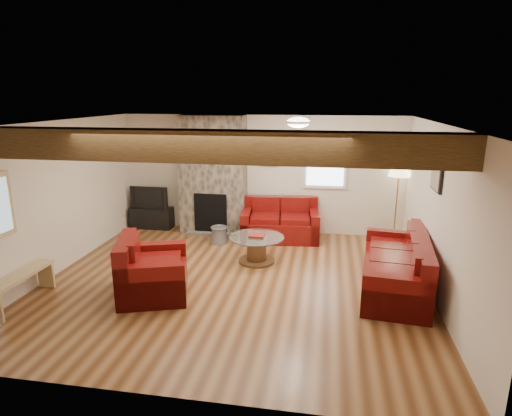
{
  "coord_description": "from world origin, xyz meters",
  "views": [
    {
      "loc": [
        1.41,
        -6.17,
        2.9
      ],
      "look_at": [
        0.29,
        0.4,
        1.13
      ],
      "focal_mm": 30.0,
      "sensor_mm": 36.0,
      "label": 1
    }
  ],
  "objects_px": {
    "television": "(151,197)",
    "floor_lamp": "(399,173)",
    "loveseat": "(280,220)",
    "armchair_red": "(153,266)",
    "coffee_table": "(257,249)",
    "sofa_three": "(395,263)",
    "tv_cabinet": "(152,218)"
  },
  "relations": [
    {
      "from": "television",
      "to": "floor_lamp",
      "type": "xyz_separation_m",
      "value": [
        5.25,
        0.02,
        0.68
      ]
    },
    {
      "from": "loveseat",
      "to": "armchair_red",
      "type": "bearing_deg",
      "value": -124.41
    },
    {
      "from": "loveseat",
      "to": "coffee_table",
      "type": "relative_size",
      "value": 1.61
    },
    {
      "from": "sofa_three",
      "to": "armchair_red",
      "type": "height_order",
      "value": "armchair_red"
    },
    {
      "from": "sofa_three",
      "to": "coffee_table",
      "type": "bearing_deg",
      "value": -101.25
    },
    {
      "from": "tv_cabinet",
      "to": "floor_lamp",
      "type": "height_order",
      "value": "floor_lamp"
    },
    {
      "from": "tv_cabinet",
      "to": "sofa_three",
      "type": "bearing_deg",
      "value": -25.38
    },
    {
      "from": "loveseat",
      "to": "television",
      "type": "xyz_separation_m",
      "value": [
        -2.93,
        0.3,
        0.3
      ]
    },
    {
      "from": "loveseat",
      "to": "armchair_red",
      "type": "relative_size",
      "value": 1.43
    },
    {
      "from": "coffee_table",
      "to": "tv_cabinet",
      "type": "distance_m",
      "value": 3.12
    },
    {
      "from": "coffee_table",
      "to": "television",
      "type": "relative_size",
      "value": 1.13
    },
    {
      "from": "armchair_red",
      "to": "television",
      "type": "bearing_deg",
      "value": 5.53
    },
    {
      "from": "sofa_three",
      "to": "floor_lamp",
      "type": "bearing_deg",
      "value": 178.37
    },
    {
      "from": "television",
      "to": "sofa_three",
      "type": "bearing_deg",
      "value": -25.38
    },
    {
      "from": "armchair_red",
      "to": "floor_lamp",
      "type": "bearing_deg",
      "value": -68.76
    },
    {
      "from": "loveseat",
      "to": "coffee_table",
      "type": "distance_m",
      "value": 1.37
    },
    {
      "from": "television",
      "to": "floor_lamp",
      "type": "relative_size",
      "value": 0.53
    },
    {
      "from": "coffee_table",
      "to": "floor_lamp",
      "type": "height_order",
      "value": "floor_lamp"
    },
    {
      "from": "coffee_table",
      "to": "floor_lamp",
      "type": "xyz_separation_m",
      "value": [
        2.59,
        1.65,
        1.15
      ]
    },
    {
      "from": "loveseat",
      "to": "coffee_table",
      "type": "xyz_separation_m",
      "value": [
        -0.27,
        -1.33,
        -0.18
      ]
    },
    {
      "from": "coffee_table",
      "to": "television",
      "type": "xyz_separation_m",
      "value": [
        -2.66,
        1.63,
        0.48
      ]
    },
    {
      "from": "sofa_three",
      "to": "floor_lamp",
      "type": "relative_size",
      "value": 1.34
    },
    {
      "from": "loveseat",
      "to": "floor_lamp",
      "type": "bearing_deg",
      "value": 2.26
    },
    {
      "from": "armchair_red",
      "to": "television",
      "type": "height_order",
      "value": "television"
    },
    {
      "from": "sofa_three",
      "to": "loveseat",
      "type": "height_order",
      "value": "sofa_three"
    },
    {
      "from": "sofa_three",
      "to": "television",
      "type": "height_order",
      "value": "television"
    },
    {
      "from": "armchair_red",
      "to": "floor_lamp",
      "type": "height_order",
      "value": "floor_lamp"
    },
    {
      "from": "tv_cabinet",
      "to": "coffee_table",
      "type": "bearing_deg",
      "value": -31.48
    },
    {
      "from": "armchair_red",
      "to": "coffee_table",
      "type": "height_order",
      "value": "armchair_red"
    },
    {
      "from": "coffee_table",
      "to": "armchair_red",
      "type": "bearing_deg",
      "value": -130.66
    },
    {
      "from": "armchair_red",
      "to": "tv_cabinet",
      "type": "distance_m",
      "value": 3.43
    },
    {
      "from": "loveseat",
      "to": "armchair_red",
      "type": "xyz_separation_m",
      "value": [
        -1.57,
        -2.84,
        0.03
      ]
    }
  ]
}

